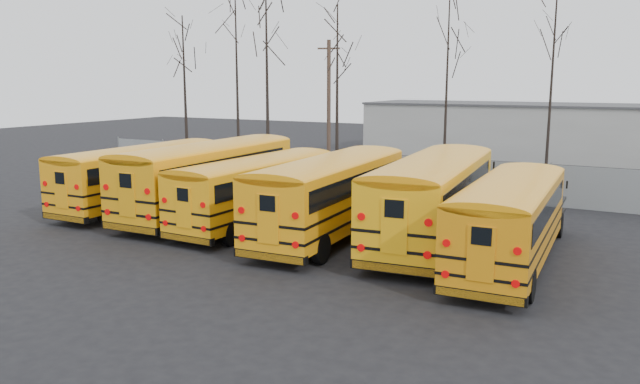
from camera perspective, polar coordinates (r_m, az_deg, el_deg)
The scene contains 16 objects.
ground at distance 23.12m, azimuth -4.74°, elevation -4.63°, with size 120.00×120.00×0.00m, color black.
fence at distance 33.40m, azimuth 6.58°, elevation 1.68°, with size 40.00×0.04×2.00m, color gray.
distant_building at distance 51.85m, azimuth 17.05°, elevation 5.43°, with size 22.00×8.00×4.00m, color #ABABA6.
bus_a at distance 30.12m, azimuth -15.76°, elevation 1.86°, with size 2.61×10.66×2.97m.
bus_b at distance 27.87m, azimuth -9.85°, elevation 1.83°, with size 3.03×11.80×3.28m.
bus_c at distance 25.65m, azimuth -5.56°, elevation 0.68°, with size 2.59×10.32×2.87m.
bus_d at distance 23.65m, azimuth 1.23°, elevation 0.27°, with size 3.18×11.28×3.12m.
bus_e at distance 23.01m, azimuth 10.44°, elevation 0.04°, with size 3.77×11.85×3.26m.
bus_f at distance 20.80m, azimuth 17.10°, elevation -1.91°, with size 2.83×10.48×2.91m.
utility_pole_left at distance 42.93m, azimuth 0.81°, elevation 8.19°, with size 1.46×0.66×8.57m.
tree_0 at distance 48.28m, azimuth -12.26°, elevation 9.24°, with size 0.26×0.26×10.58m, color black.
tree_1 at distance 43.12m, azimuth -7.60°, elevation 10.37°, with size 0.26×0.26×12.21m, color black.
tree_2 at distance 41.61m, azimuth -4.86°, elevation 10.32°, with size 0.26×0.26×12.05m, color black.
tree_3 at distance 38.09m, azimuth 1.58°, elevation 9.09°, with size 0.26×0.26×10.35m, color black.
tree_4 at distance 35.25m, azimuth 11.48°, elevation 8.67°, with size 0.26×0.26×10.18m, color black.
tree_5 at distance 36.86m, azimuth 20.46°, elevation 10.18°, with size 0.26×0.26×12.60m, color black.
Camera 1 is at (12.30, -18.66, 5.90)m, focal length 35.00 mm.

